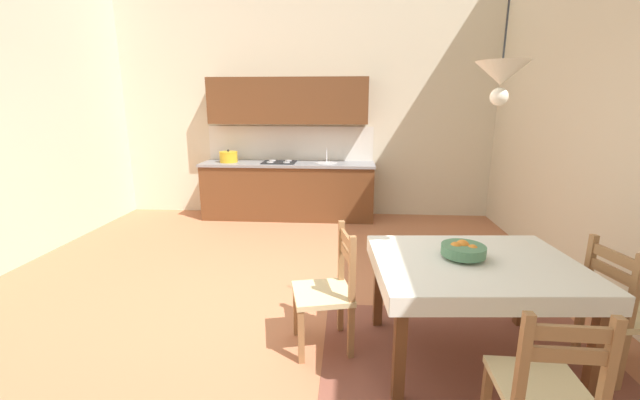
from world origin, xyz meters
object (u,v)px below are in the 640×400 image
at_px(fruit_bowl, 463,250).
at_px(dining_table, 474,276).
at_px(pendant_lamp, 501,75).
at_px(kitchen_cabinetry, 288,165).
at_px(dining_chair_window_side, 623,312).
at_px(dining_chair_camera_side, 544,391).
at_px(dining_chair_tv_side, 328,292).

bearing_deg(fruit_bowl, dining_table, -24.64).
bearing_deg(pendant_lamp, dining_table, 164.30).
xyz_separation_m(dining_table, pendant_lamp, (0.04, -0.01, 1.34)).
xyz_separation_m(kitchen_cabinetry, dining_chair_window_side, (2.82, -3.63, -0.41)).
bearing_deg(dining_chair_window_side, pendant_lamp, 176.29).
height_order(kitchen_cabinetry, pendant_lamp, pendant_lamp).
xyz_separation_m(dining_chair_window_side, pendant_lamp, (-0.93, 0.06, 1.53)).
xyz_separation_m(dining_chair_camera_side, fruit_bowl, (-0.16, 0.92, 0.37)).
xyz_separation_m(kitchen_cabinetry, dining_table, (1.85, -3.56, -0.22)).
xyz_separation_m(dining_chair_window_side, dining_chair_camera_side, (-0.89, -0.81, 0.00)).
height_order(kitchen_cabinetry, dining_chair_tv_side, kitchen_cabinetry).
xyz_separation_m(dining_table, dining_chair_camera_side, (0.08, -0.88, -0.19)).
relative_size(dining_table, fruit_bowl, 4.82).
xyz_separation_m(kitchen_cabinetry, dining_chair_tv_side, (0.82, -3.48, -0.41)).
relative_size(kitchen_cabinetry, dining_chair_window_side, 2.94).
bearing_deg(kitchen_cabinetry, dining_table, -62.57).
xyz_separation_m(dining_chair_window_side, dining_chair_tv_side, (-1.99, 0.15, 0.00)).
bearing_deg(dining_table, pendant_lamp, -15.70).
height_order(dining_chair_tv_side, pendant_lamp, pendant_lamp).
bearing_deg(dining_chair_camera_side, pendant_lamp, 92.83).
relative_size(kitchen_cabinetry, fruit_bowl, 9.10).
xyz_separation_m(dining_chair_camera_side, pendant_lamp, (-0.04, 0.87, 1.53)).
distance_m(dining_chair_tv_side, pendant_lamp, 1.86).
distance_m(kitchen_cabinetry, dining_chair_camera_side, 4.86).
bearing_deg(kitchen_cabinetry, dining_chair_camera_side, -66.56).
height_order(dining_chair_window_side, pendant_lamp, pendant_lamp).
height_order(dining_chair_camera_side, dining_chair_tv_side, same).
xyz_separation_m(dining_table, fruit_bowl, (-0.08, 0.04, 0.18)).
xyz_separation_m(dining_chair_tv_side, fruit_bowl, (0.94, -0.04, 0.37)).
distance_m(dining_table, dining_chair_camera_side, 0.91).
xyz_separation_m(dining_chair_window_side, fruit_bowl, (-1.05, 0.11, 0.37)).
bearing_deg(pendant_lamp, dining_chair_camera_side, -87.17).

